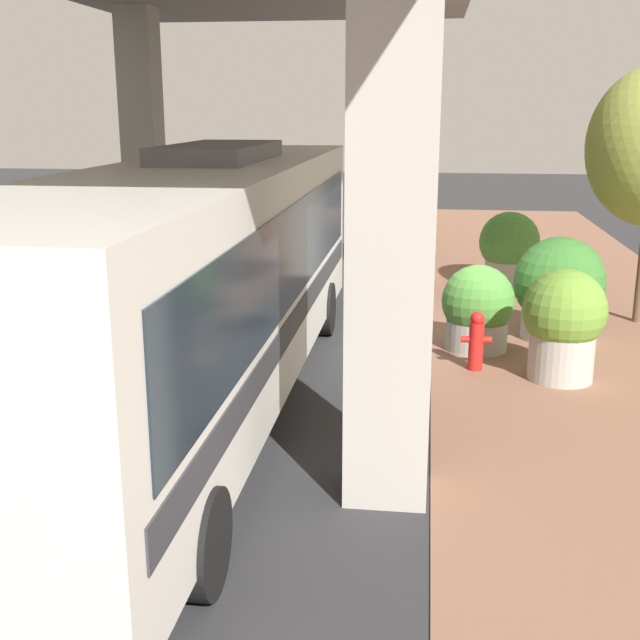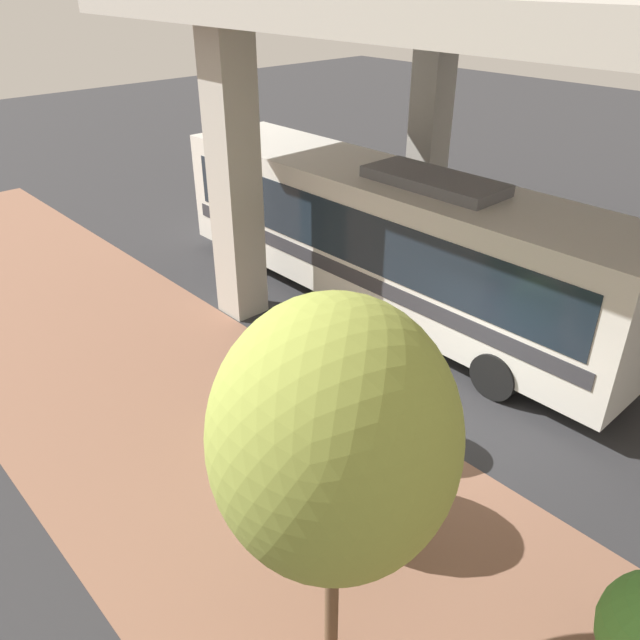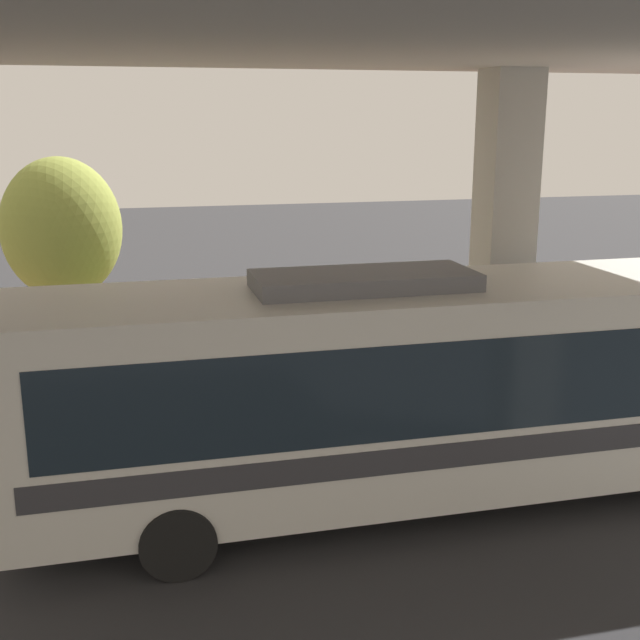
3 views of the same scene
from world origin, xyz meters
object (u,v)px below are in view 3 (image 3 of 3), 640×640
at_px(bus, 442,378).
at_px(fire_hydrant, 253,397).
at_px(planter_middle, 258,356).
at_px(planter_extra, 192,389).
at_px(planter_back, 140,360).
at_px(street_tree_near, 62,229).

relative_size(bus, fire_hydrant, 12.57).
xyz_separation_m(fire_hydrant, planter_middle, (-1.30, 0.32, 0.44)).
height_order(fire_hydrant, planter_extra, planter_extra).
bearing_deg(planter_middle, bus, 20.30).
xyz_separation_m(fire_hydrant, planter_back, (-1.59, -2.10, 0.44)).
height_order(planter_back, planter_extra, planter_back).
bearing_deg(planter_back, fire_hydrant, 52.90).
xyz_separation_m(bus, planter_middle, (-5.25, -1.94, -1.05)).
bearing_deg(planter_extra, bus, 40.51).
relative_size(bus, street_tree_near, 2.52).
bearing_deg(planter_middle, planter_back, -96.71).
relative_size(bus, planter_extra, 8.20).
distance_m(bus, planter_middle, 5.69).
relative_size(planter_middle, street_tree_near, 0.36).
bearing_deg(street_tree_near, planter_extra, 35.51).
xyz_separation_m(fire_hydrant, planter_extra, (-0.07, -1.18, 0.25)).
bearing_deg(fire_hydrant, street_tree_near, -133.73).
distance_m(planter_middle, street_tree_near, 5.06).
distance_m(bus, planter_extra, 5.43).
height_order(bus, planter_extra, bus).
height_order(fire_hydrant, planter_middle, planter_middle).
xyz_separation_m(bus, planter_extra, (-4.02, -3.43, -1.24)).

